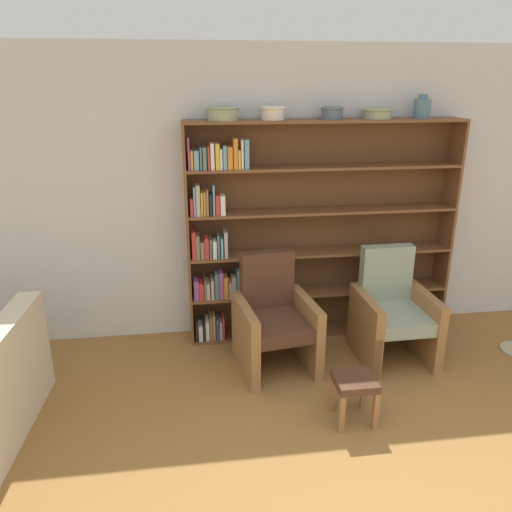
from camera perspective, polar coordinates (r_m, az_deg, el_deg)
wall_back at (r=4.85m, az=3.59°, el=6.90°), size 12.00×0.06×2.75m
bookshelf at (r=4.80m, az=4.90°, el=2.64°), size 2.57×0.30×2.10m
bowl_stoneware at (r=4.47m, az=-3.83°, el=16.05°), size 0.29×0.29×0.12m
bowl_sage at (r=4.52m, az=1.94°, el=16.10°), size 0.22×0.22×0.11m
bowl_olive at (r=4.64m, az=8.70°, el=15.94°), size 0.21×0.21×0.11m
bowl_brass at (r=4.78m, az=13.71°, el=15.62°), size 0.28×0.28×0.09m
vase_tall at (r=4.94m, az=18.45°, el=15.77°), size 0.15×0.15×0.21m
armchair_leather at (r=4.43m, az=2.08°, el=-7.41°), size 0.73×0.76×1.00m
armchair_cushioned at (r=4.73m, az=15.34°, el=-6.32°), size 0.65×0.69×1.00m
footstool at (r=3.89m, az=11.17°, el=-14.44°), size 0.30×0.30×0.36m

